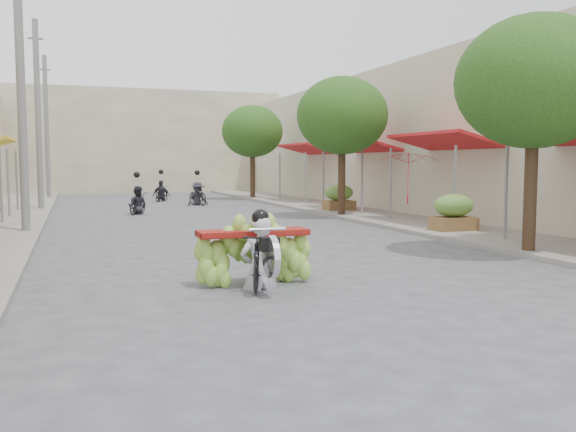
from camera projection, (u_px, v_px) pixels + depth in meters
The scene contains 18 objects.
ground at pixel (408, 320), 7.97m from camera, with size 120.00×120.00×0.00m, color #55555A.
sidewalk_right at pixel (367, 213), 24.38m from camera, with size 4.00×60.00×0.12m, color gray.
shophouse_row_right at pixel (489, 140), 24.84m from camera, with size 9.77×40.00×6.00m.
far_building at pixel (133, 142), 43.36m from camera, with size 20.00×6.00×7.00m, color #BFB497.
utility_pole_mid at pixel (21, 92), 17.10m from camera, with size 0.60×0.24×8.00m.
utility_pole_far at pixel (38, 116), 25.56m from camera, with size 0.60×0.24×8.00m.
utility_pole_back at pixel (47, 127), 34.01m from camera, with size 0.60×0.24×8.00m.
street_tree_near at pixel (534, 83), 13.19m from camera, with size 3.40×3.40×5.25m.
street_tree_mid at pixel (342, 116), 22.58m from camera, with size 3.40×3.40×5.25m.
street_tree_far at pixel (252, 132), 33.86m from camera, with size 3.40×3.40×5.25m.
produce_crate_mid at pixel (454, 210), 17.48m from camera, with size 1.20×0.88×1.16m.
produce_crate_far at pixel (339, 195), 25.00m from camera, with size 1.20×0.88×1.16m.
banana_motorbike at pixel (257, 243), 10.03m from camera, with size 2.20×1.81×2.21m.
market_umbrella at pixel (409, 150), 18.85m from camera, with size 1.99×1.99×1.67m.
pedestrian at pixel (338, 190), 25.12m from camera, with size 0.85×0.54×1.64m.
bg_motorbike_a at pixel (137, 195), 24.30m from camera, with size 1.17×1.62×1.95m.
bg_motorbike_b at pixel (197, 188), 29.37m from camera, with size 1.17×1.74×1.95m.
bg_motorbike_c at pixel (161, 186), 32.28m from camera, with size 1.22×1.61×1.95m.
Camera 1 is at (-4.09, -6.85, 2.05)m, focal length 38.00 mm.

